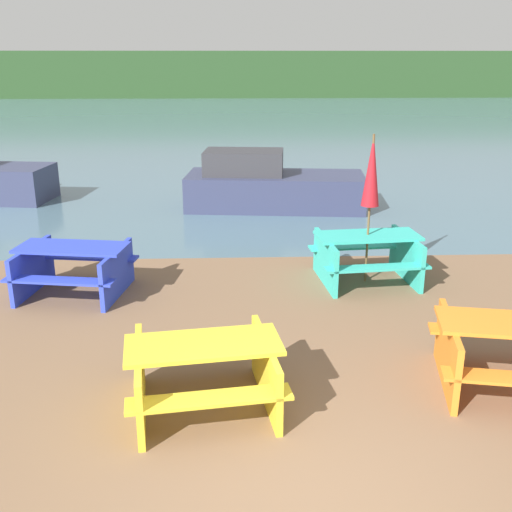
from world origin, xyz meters
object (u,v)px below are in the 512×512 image
at_px(umbrella_crimson, 372,172).
at_px(boat, 270,186).
at_px(picnic_table_teal, 367,254).
at_px(picnic_table_blue, 74,265).
at_px(picnic_table_yellow, 204,369).

relative_size(umbrella_crimson, boat, 0.55).
bearing_deg(picnic_table_teal, picnic_table_blue, -175.54).
bearing_deg(picnic_table_blue, boat, 58.36).
xyz_separation_m(picnic_table_blue, boat, (3.38, 5.48, 0.07)).
xyz_separation_m(picnic_table_yellow, picnic_table_teal, (2.50, 3.64, 0.03)).
height_order(picnic_table_yellow, picnic_table_teal, picnic_table_teal).
distance_m(picnic_table_blue, boat, 6.44).
height_order(picnic_table_blue, picnic_table_teal, picnic_table_teal).
distance_m(picnic_table_blue, picnic_table_teal, 4.66).
height_order(picnic_table_teal, boat, boat).
bearing_deg(picnic_table_teal, picnic_table_yellow, -124.45).
height_order(picnic_table_teal, umbrella_crimson, umbrella_crimson).
relative_size(picnic_table_yellow, umbrella_crimson, 0.74).
relative_size(picnic_table_yellow, picnic_table_blue, 0.96).
distance_m(picnic_table_blue, umbrella_crimson, 4.85).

